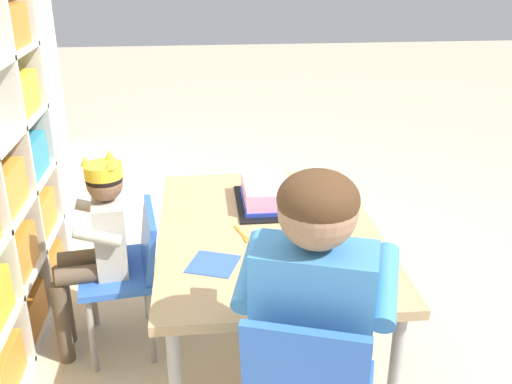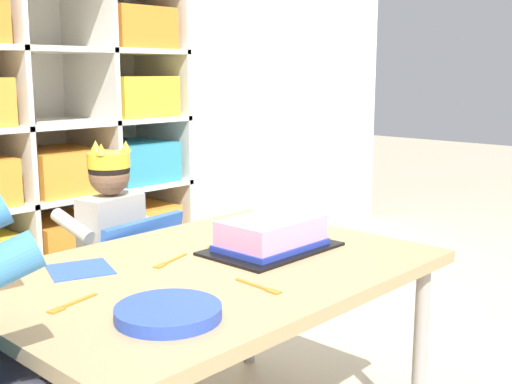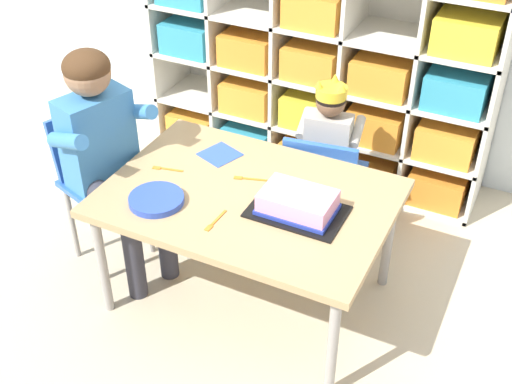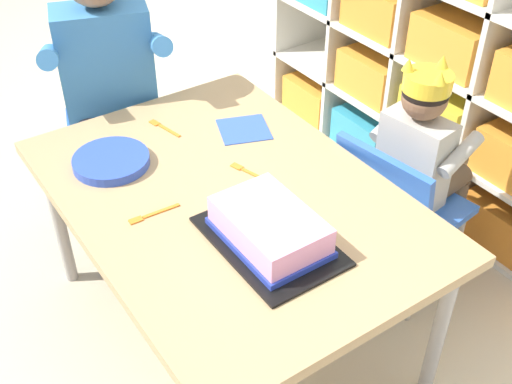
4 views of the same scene
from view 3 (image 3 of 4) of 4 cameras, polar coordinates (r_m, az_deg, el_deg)
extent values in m
plane|color=beige|center=(3.02, -0.60, -8.72)|extent=(16.00, 16.00, 0.00)
cube|color=silver|center=(3.70, 6.45, 13.06)|extent=(1.84, 0.01, 1.41)
cube|color=silver|center=(3.93, -7.48, 14.33)|extent=(0.02, 0.39, 1.41)
cube|color=silver|center=(3.75, -2.65, 13.54)|extent=(0.02, 0.39, 1.41)
cube|color=silver|center=(3.60, 2.58, 12.58)|extent=(0.02, 0.39, 1.41)
cube|color=silver|center=(3.48, 8.16, 11.43)|extent=(0.02, 0.39, 1.41)
cube|color=silver|center=(3.40, 14.02, 10.10)|extent=(0.02, 0.39, 1.41)
cube|color=silver|center=(3.36, 20.05, 8.61)|extent=(0.02, 0.39, 1.41)
cube|color=silver|center=(3.87, 4.77, 2.55)|extent=(1.84, 0.39, 0.02)
cube|color=silver|center=(3.72, 4.98, 6.13)|extent=(1.84, 0.39, 0.02)
cube|color=silver|center=(3.59, 5.21, 10.00)|extent=(1.84, 0.39, 0.02)
cube|color=silver|center=(3.48, 5.46, 14.12)|extent=(1.84, 0.39, 0.02)
cube|color=orange|center=(4.08, -4.81, 5.99)|extent=(0.28, 0.31, 0.17)
cube|color=teal|center=(3.93, -0.20, 4.85)|extent=(0.28, 0.31, 0.17)
cube|color=orange|center=(3.80, 4.73, 3.59)|extent=(0.28, 0.31, 0.17)
cube|color=orange|center=(3.71, 9.93, 2.23)|extent=(0.28, 0.31, 0.17)
cube|color=orange|center=(3.65, 15.34, 0.79)|extent=(0.28, 0.31, 0.17)
cube|color=orange|center=(3.79, -0.21, 8.46)|extent=(0.28, 0.31, 0.17)
cube|color=yellow|center=(3.66, 4.94, 7.28)|extent=(0.28, 0.31, 0.17)
cube|color=orange|center=(3.57, 10.38, 5.96)|extent=(0.28, 0.31, 0.17)
cube|color=orange|center=(3.50, 16.05, 4.52)|extent=(0.28, 0.31, 0.17)
cube|color=teal|center=(3.83, -5.23, 13.23)|extent=(0.28, 0.31, 0.17)
cube|color=orange|center=(3.67, -0.22, 12.33)|extent=(0.28, 0.31, 0.17)
cube|color=orange|center=(3.54, 5.17, 11.24)|extent=(0.28, 0.31, 0.17)
cube|color=orange|center=(3.44, 10.88, 9.98)|extent=(0.28, 0.31, 0.17)
cube|color=teal|center=(3.38, 16.82, 8.56)|extent=(0.28, 0.31, 0.17)
cube|color=orange|center=(3.43, 5.42, 15.47)|extent=(0.28, 0.31, 0.17)
cube|color=yellow|center=(3.27, 17.66, 12.89)|extent=(0.28, 0.31, 0.17)
cube|color=tan|center=(2.68, -0.67, -0.51)|extent=(1.14, 0.80, 0.03)
cylinder|color=#9E9993|center=(2.86, -12.95, -5.91)|extent=(0.04, 0.04, 0.52)
cylinder|color=#9E9993|center=(2.49, 6.51, -12.93)|extent=(0.04, 0.04, 0.52)
cylinder|color=#9E9993|center=(3.29, -5.91, 1.06)|extent=(0.04, 0.04, 0.52)
cylinder|color=#9E9993|center=(2.97, 11.20, -3.90)|extent=(0.04, 0.04, 0.52)
cube|color=blue|center=(3.19, 5.88, 1.65)|extent=(0.40, 0.33, 0.03)
cube|color=blue|center=(3.02, 5.45, 2.34)|extent=(0.34, 0.10, 0.23)
cylinder|color=gray|center=(3.36, 8.69, -0.29)|extent=(0.02, 0.02, 0.33)
cylinder|color=gray|center=(3.41, 3.62, 0.66)|extent=(0.02, 0.02, 0.33)
cylinder|color=gray|center=(3.19, 7.92, -2.52)|extent=(0.02, 0.02, 0.33)
cylinder|color=gray|center=(3.24, 2.58, -1.48)|extent=(0.02, 0.02, 0.33)
cube|color=#B2ADA3|center=(3.12, 6.11, 4.10)|extent=(0.22, 0.14, 0.29)
sphere|color=brown|center=(3.01, 6.37, 7.61)|extent=(0.13, 0.13, 0.13)
ellipsoid|color=black|center=(3.00, 6.40, 7.95)|extent=(0.14, 0.14, 0.10)
cylinder|color=yellow|center=(2.99, 6.44, 8.45)|extent=(0.14, 0.14, 0.05)
cone|color=yellow|center=(3.02, 6.75, 9.65)|extent=(0.04, 0.04, 0.04)
cone|color=yellow|center=(2.94, 7.39, 8.80)|extent=(0.04, 0.04, 0.04)
cone|color=yellow|center=(2.96, 5.36, 9.12)|extent=(0.04, 0.04, 0.04)
cylinder|color=brown|center=(3.26, 7.49, 3.07)|extent=(0.10, 0.22, 0.07)
cylinder|color=brown|center=(3.28, 5.34, 3.45)|extent=(0.10, 0.22, 0.07)
cylinder|color=brown|center=(3.46, 7.60, 1.12)|extent=(0.06, 0.06, 0.35)
cylinder|color=brown|center=(3.48, 5.57, 1.50)|extent=(0.06, 0.06, 0.35)
cylinder|color=#B2ADA3|center=(3.10, 8.62, 5.10)|extent=(0.07, 0.18, 0.10)
cylinder|color=#B2ADA3|center=(3.14, 4.14, 5.87)|extent=(0.07, 0.18, 0.10)
cube|color=blue|center=(3.05, -12.75, 0.87)|extent=(0.38, 0.40, 0.03)
cube|color=blue|center=(3.07, -14.54, 4.27)|extent=(0.16, 0.31, 0.29)
cylinder|color=gray|center=(3.05, -13.08, -4.34)|extent=(0.02, 0.02, 0.40)
cylinder|color=gray|center=(3.16, -9.09, -2.16)|extent=(0.02, 0.02, 0.40)
cylinder|color=gray|center=(3.21, -15.36, -2.46)|extent=(0.02, 0.02, 0.40)
cylinder|color=gray|center=(3.31, -11.48, -0.45)|extent=(0.02, 0.02, 0.40)
cube|color=#3D7FBC|center=(2.94, -13.29, 4.36)|extent=(0.25, 0.34, 0.42)
sphere|color=#997051|center=(2.79, -14.16, 9.78)|extent=(0.19, 0.19, 0.19)
ellipsoid|color=#472D19|center=(2.78, -14.24, 10.31)|extent=(0.19, 0.19, 0.14)
cylinder|color=#33333D|center=(2.89, -12.61, -0.44)|extent=(0.32, 0.19, 0.10)
cylinder|color=#33333D|center=(2.96, -9.78, 1.01)|extent=(0.32, 0.19, 0.10)
cylinder|color=#33333D|center=(2.93, -10.33, -5.49)|extent=(0.08, 0.08, 0.42)
cylinder|color=#33333D|center=(3.01, -7.60, -3.93)|extent=(0.08, 0.08, 0.42)
cylinder|color=#3D7FBC|center=(2.77, -15.73, 4.20)|extent=(0.25, 0.14, 0.14)
cylinder|color=#3D7FBC|center=(2.93, -10.13, 6.75)|extent=(0.25, 0.14, 0.14)
cube|color=black|center=(2.58, 3.52, -1.67)|extent=(0.37, 0.24, 0.01)
cube|color=#EF9EC6|center=(2.55, 3.56, -0.85)|extent=(0.28, 0.18, 0.08)
cube|color=#283DB2|center=(2.57, 3.53, -1.46)|extent=(0.29, 0.19, 0.02)
cylinder|color=blue|center=(2.65, -8.47, -0.64)|extent=(0.22, 0.22, 0.03)
cube|color=#3356B7|center=(2.92, -3.09, 3.21)|extent=(0.19, 0.19, 0.00)
cube|color=orange|center=(2.55, -3.19, -2.19)|extent=(0.01, 0.10, 0.00)
cube|color=orange|center=(2.50, -4.04, -3.07)|extent=(0.02, 0.04, 0.00)
cube|color=orange|center=(2.75, -0.09, 1.08)|extent=(0.10, 0.04, 0.00)
cube|color=orange|center=(2.76, -1.53, 1.22)|extent=(0.04, 0.03, 0.00)
cube|color=orange|center=(2.83, -7.14, 1.89)|extent=(0.10, 0.03, 0.00)
cube|color=orange|center=(2.86, -8.41, 2.07)|extent=(0.04, 0.03, 0.00)
camera|label=1|loc=(3.66, -28.86, 22.19)|focal=40.71mm
camera|label=2|loc=(2.44, -38.29, 1.30)|focal=44.98mm
camera|label=4|loc=(1.33, 32.84, 7.88)|focal=45.45mm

